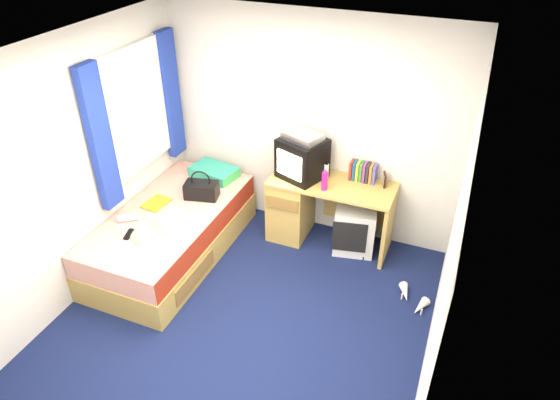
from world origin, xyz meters
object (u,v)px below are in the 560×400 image
at_px(desk, 306,205).
at_px(pink_water_bottle, 325,181).
at_px(bed, 172,233).
at_px(vcr, 303,136).
at_px(pillow, 214,172).
at_px(towel, 178,223).
at_px(water_bottle, 129,218).
at_px(remote_control, 129,234).
at_px(magazine, 156,203).
at_px(crt_tv, 302,158).
at_px(colour_swatch_fan, 135,238).
at_px(aerosol_can, 326,172).
at_px(handbag, 201,190).
at_px(picture_frame, 384,180).
at_px(storage_cube, 355,227).
at_px(white_heels, 412,300).

xyz_separation_m(desk, pink_water_bottle, (0.24, -0.16, 0.44)).
xyz_separation_m(bed, vcr, (1.13, 0.85, 0.95)).
relative_size(pillow, towel, 1.58).
xyz_separation_m(towel, water_bottle, (-0.51, -0.09, -0.02)).
bearing_deg(remote_control, magazine, 81.47).
bearing_deg(magazine, towel, -31.77).
bearing_deg(pink_water_bottle, crt_tv, 151.55).
bearing_deg(desk, water_bottle, -142.43).
xyz_separation_m(bed, colour_swatch_fan, (-0.05, -0.51, 0.28)).
distance_m(aerosol_can, water_bottle, 2.04).
bearing_deg(remote_control, aerosol_can, 26.40).
bearing_deg(aerosol_can, crt_tv, -172.62).
distance_m(aerosol_can, magazine, 1.80).
height_order(handbag, colour_swatch_fan, handbag).
bearing_deg(water_bottle, pillow, 71.69).
xyz_separation_m(desk, aerosol_can, (0.19, 0.03, 0.43)).
bearing_deg(handbag, bed, -129.12).
distance_m(towel, water_bottle, 0.52).
distance_m(picture_frame, remote_control, 2.58).
relative_size(magazine, water_bottle, 1.40).
xyz_separation_m(crt_tv, vcr, (0.00, 0.00, 0.25)).
distance_m(bed, vcr, 1.70).
height_order(storage_cube, crt_tv, crt_tv).
bearing_deg(aerosol_can, desk, -170.27).
bearing_deg(handbag, crt_tv, 13.02).
bearing_deg(aerosol_can, remote_control, -138.10).
relative_size(handbag, remote_control, 2.38).
bearing_deg(aerosol_can, white_heels, -30.96).
xyz_separation_m(handbag, white_heels, (2.32, -0.16, -0.59)).
relative_size(pink_water_bottle, colour_swatch_fan, 0.89).
bearing_deg(handbag, picture_frame, 5.36).
bearing_deg(pink_water_bottle, vcr, 150.80).
distance_m(magazine, white_heels, 2.75).
xyz_separation_m(towel, colour_swatch_fan, (-0.29, -0.31, -0.05)).
xyz_separation_m(pink_water_bottle, handbag, (-1.25, -0.31, -0.21)).
height_order(bed, desk, desk).
bearing_deg(aerosol_can, pink_water_bottle, -77.28).
xyz_separation_m(aerosol_can, magazine, (-1.58, -0.80, -0.29)).
height_order(storage_cube, white_heels, storage_cube).
distance_m(crt_tv, handbag, 1.11).
xyz_separation_m(storage_cube, remote_control, (-1.88, -1.32, 0.29)).
bearing_deg(crt_tv, storage_cube, 19.64).
distance_m(bed, pillow, 0.88).
bearing_deg(desk, white_heels, -25.93).
xyz_separation_m(storage_cube, vcr, (-0.62, 0.02, 0.95)).
bearing_deg(aerosol_can, water_bottle, -145.01).
height_order(crt_tv, aerosol_can, crt_tv).
bearing_deg(white_heels, remote_control, -165.21).
relative_size(water_bottle, white_heels, 0.53).
height_order(desk, magazine, desk).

